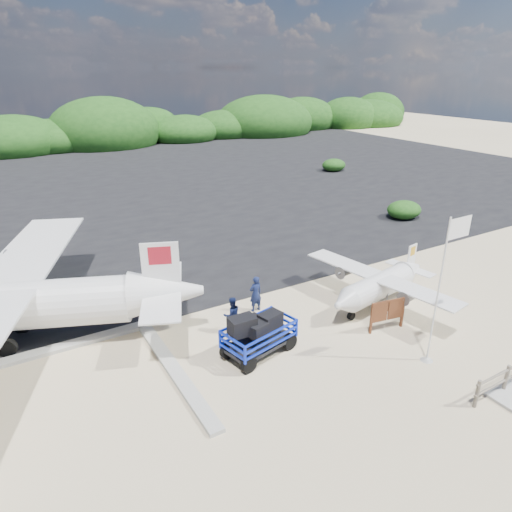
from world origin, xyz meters
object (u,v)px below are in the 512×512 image
at_px(signboard, 385,330).
at_px(aircraft_small, 39,196).
at_px(baggage_cart, 259,353).
at_px(crew_a, 256,294).
at_px(crew_b, 232,315).
at_px(flagpole, 426,360).
at_px(aircraft_large, 238,179).

height_order(signboard, aircraft_small, aircraft_small).
distance_m(baggage_cart, crew_a, 3.35).
xyz_separation_m(signboard, crew_b, (-5.42, 3.09, 0.76)).
bearing_deg(crew_a, baggage_cart, 59.90).
bearing_deg(flagpole, baggage_cart, 145.22).
relative_size(baggage_cart, signboard, 1.72).
relative_size(crew_b, aircraft_small, 0.24).
bearing_deg(crew_b, aircraft_large, -113.70).
relative_size(crew_a, aircraft_large, 0.10).
height_order(flagpole, aircraft_large, flagpole).
height_order(signboard, crew_a, crew_a).
xyz_separation_m(flagpole, aircraft_large, (7.95, 29.26, 0.00)).
bearing_deg(signboard, aircraft_small, 116.94).
relative_size(signboard, crew_a, 1.03).
distance_m(flagpole, crew_a, 7.31).
bearing_deg(aircraft_large, crew_a, 85.31).
bearing_deg(baggage_cart, crew_a, 49.22).
bearing_deg(aircraft_large, signboard, 95.95).
relative_size(flagpole, crew_a, 3.33).
distance_m(signboard, aircraft_small, 31.45).
xyz_separation_m(aircraft_large, aircraft_small, (-17.22, 3.00, 0.00)).
height_order(aircraft_large, aircraft_small, aircraft_large).
height_order(signboard, crew_b, crew_b).
xyz_separation_m(baggage_cart, signboard, (5.28, -1.22, 0.00)).
bearing_deg(signboard, baggage_cart, 176.35).
relative_size(baggage_cart, flagpole, 0.53).
bearing_deg(signboard, crew_a, 141.93).
relative_size(aircraft_large, aircraft_small, 2.63).
height_order(baggage_cart, flagpole, flagpole).
bearing_deg(crew_b, signboard, 155.42).
bearing_deg(baggage_cart, aircraft_large, 50.60).
xyz_separation_m(crew_a, aircraft_large, (11.46, 22.90, -0.82)).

